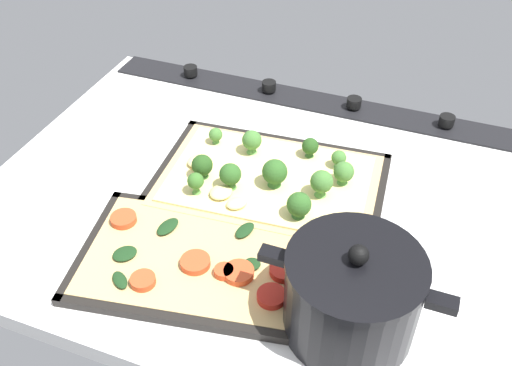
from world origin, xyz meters
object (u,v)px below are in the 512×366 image
at_px(baking_tray_front, 269,185).
at_px(veggie_pizza_back, 200,259).
at_px(broccoli_pizza, 269,178).
at_px(baking_tray_back, 199,261).
at_px(cooking_pot, 352,295).

relative_size(baking_tray_front, veggie_pizza_back, 1.14).
distance_m(baking_tray_front, broccoli_pizza, 0.02).
relative_size(baking_tray_front, baking_tray_back, 1.05).
bearing_deg(broccoli_pizza, cooking_pot, 130.45).
bearing_deg(cooking_pot, baking_tray_front, -49.93).
bearing_deg(broccoli_pizza, baking_tray_front, -78.88).
bearing_deg(cooking_pot, broccoli_pizza, -49.55).
relative_size(broccoli_pizza, veggie_pizza_back, 1.06).
relative_size(broccoli_pizza, baking_tray_back, 0.98).
bearing_deg(baking_tray_back, veggie_pizza_back, 147.69).
height_order(broccoli_pizza, veggie_pizza_back, broccoli_pizza).
height_order(baking_tray_back, veggie_pizza_back, veggie_pizza_back).
bearing_deg(cooking_pot, veggie_pizza_back, -6.59).
distance_m(baking_tray_front, cooking_pot, 0.29).
height_order(baking_tray_front, cooking_pot, cooking_pot).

